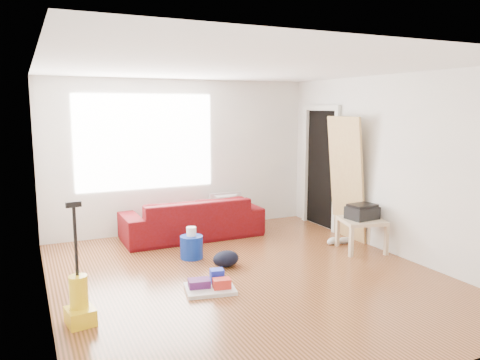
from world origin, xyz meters
name	(u,v)px	position (x,y,z in m)	size (l,w,h in m)	color
room	(248,173)	(0.07, 0.15, 1.25)	(4.51, 5.01, 2.51)	#543315
sofa	(192,237)	(-0.03, 1.95, 0.00)	(2.18, 0.85, 0.64)	#530404
tv_stand	(227,220)	(0.70, 2.22, 0.15)	(0.85, 0.65, 0.28)	black
tv	(227,203)	(0.70, 2.22, 0.45)	(0.58, 0.08, 0.33)	black
side_table	(362,224)	(1.95, 0.26, 0.39)	(0.70, 0.70, 0.47)	tan
printer	(362,212)	(1.95, 0.26, 0.57)	(0.44, 0.35, 0.22)	black
bucket	(192,258)	(-0.38, 0.97, 0.00)	(0.31, 0.31, 0.31)	#0C2B99
toilet_paper	(191,242)	(-0.38, 0.98, 0.22)	(0.13, 0.13, 0.12)	white
cleaning_tray	(211,285)	(-0.56, -0.20, 0.06)	(0.62, 0.53, 0.20)	silver
backpack	(226,266)	(-0.09, 0.46, 0.00)	(0.37, 0.29, 0.20)	black
sneakers	(338,241)	(1.85, 0.65, 0.05)	(0.46, 0.24, 0.10)	silver
vacuum	(79,302)	(-2.00, -0.44, 0.22)	(0.29, 0.32, 1.18)	yellow
door_panel	(344,238)	(2.13, 0.87, 0.00)	(0.04, 0.77, 1.92)	tan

